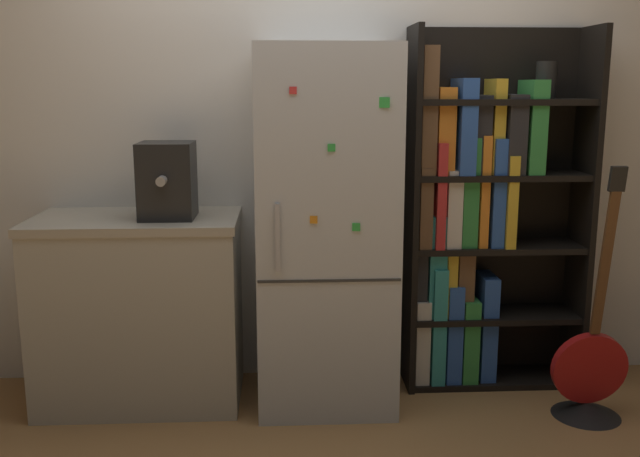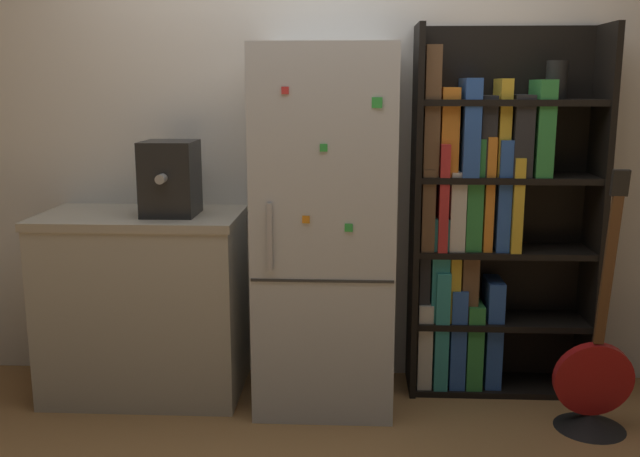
{
  "view_description": "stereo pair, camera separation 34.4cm",
  "coord_description": "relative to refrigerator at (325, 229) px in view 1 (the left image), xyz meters",
  "views": [
    {
      "loc": [
        -0.2,
        -3.22,
        1.54
      ],
      "look_at": [
        -0.03,
        0.15,
        0.86
      ],
      "focal_mm": 40.0,
      "sensor_mm": 36.0,
      "label": 1
    },
    {
      "loc": [
        0.14,
        -3.22,
        1.54
      ],
      "look_at": [
        -0.03,
        0.15,
        0.86
      ],
      "focal_mm": 40.0,
      "sensor_mm": 36.0,
      "label": 2
    }
  ],
  "objects": [
    {
      "name": "bookshelf",
      "position": [
        0.77,
        0.18,
        0.0
      ],
      "size": [
        0.91,
        0.32,
        1.83
      ],
      "color": "black",
      "rests_on": "ground_plane"
    },
    {
      "name": "guitar",
      "position": [
        1.23,
        -0.28,
        -0.69
      ],
      "size": [
        0.36,
        0.32,
        1.21
      ],
      "color": "black",
      "rests_on": "ground_plane"
    },
    {
      "name": "wall_back",
      "position": [
        0.0,
        0.34,
        0.44
      ],
      "size": [
        8.0,
        0.05,
        2.6
      ],
      "color": "white",
      "rests_on": "ground_plane"
    },
    {
      "name": "espresso_machine",
      "position": [
        -0.74,
        -0.0,
        0.24
      ],
      "size": [
        0.25,
        0.32,
        0.36
      ],
      "color": "black",
      "rests_on": "kitchen_counter"
    },
    {
      "name": "kitchen_counter",
      "position": [
        -0.91,
        0.03,
        -0.4
      ],
      "size": [
        0.98,
        0.58,
        0.93
      ],
      "color": "#BCB7A8",
      "rests_on": "ground_plane"
    },
    {
      "name": "ground_plane",
      "position": [
        0.0,
        -0.14,
        -0.86
      ],
      "size": [
        16.0,
        16.0,
        0.0
      ],
      "primitive_type": "plane",
      "color": "#A87542"
    },
    {
      "name": "refrigerator",
      "position": [
        0.0,
        0.0,
        0.0
      ],
      "size": [
        0.65,
        0.65,
        1.72
      ],
      "color": "silver",
      "rests_on": "ground_plane"
    }
  ]
}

